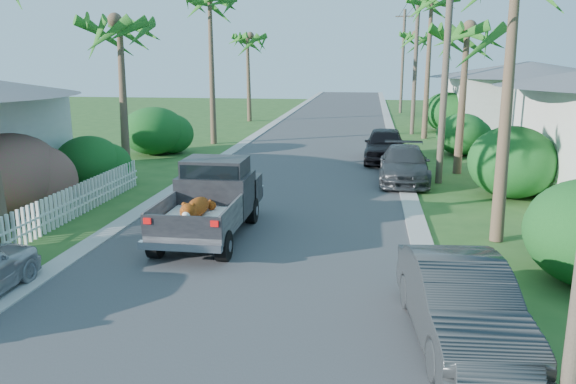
% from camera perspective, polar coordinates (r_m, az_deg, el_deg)
% --- Properties ---
extents(ground, '(120.00, 120.00, 0.00)m').
position_cam_1_polar(ground, '(10.69, -8.22, -13.11)').
color(ground, '#29511E').
rests_on(ground, ground).
extents(road, '(8.00, 100.00, 0.02)m').
position_cam_1_polar(road, '(34.60, 3.49, 5.45)').
color(road, '#38383A').
rests_on(road, ground).
extents(curb_left, '(0.60, 100.00, 0.06)m').
position_cam_1_polar(curb_left, '(35.21, -3.54, 5.62)').
color(curb_left, '#A5A39E').
rests_on(curb_left, ground).
extents(curb_right, '(0.60, 100.00, 0.06)m').
position_cam_1_polar(curb_right, '(34.51, 10.65, 5.26)').
color(curb_right, '#A5A39E').
rests_on(curb_right, ground).
extents(pickup_truck, '(1.98, 5.12, 2.06)m').
position_cam_1_polar(pickup_truck, '(15.67, -7.57, -0.54)').
color(pickup_truck, black).
rests_on(pickup_truck, ground).
extents(parked_car_rn, '(1.96, 4.48, 1.43)m').
position_cam_1_polar(parked_car_rn, '(10.09, 17.13, -10.78)').
color(parked_car_rn, '#292C2D').
rests_on(parked_car_rn, ground).
extents(parked_car_rm, '(2.06, 4.75, 1.36)m').
position_cam_1_polar(parked_car_rm, '(22.65, 11.73, 2.74)').
color(parked_car_rm, '#323538').
rests_on(parked_car_rm, ground).
extents(parked_car_rf, '(2.01, 4.69, 1.58)m').
position_cam_1_polar(parked_car_rf, '(26.94, 9.82, 4.71)').
color(parked_car_rf, black).
rests_on(parked_car_rf, ground).
extents(palm_l_b, '(4.40, 4.40, 7.40)m').
position_cam_1_polar(palm_l_b, '(23.29, -16.90, 16.26)').
color(palm_l_b, brown).
rests_on(palm_l_b, ground).
extents(palm_l_d, '(4.40, 4.40, 7.70)m').
position_cam_1_polar(palm_l_d, '(44.18, -4.11, 15.51)').
color(palm_l_d, brown).
rests_on(palm_l_d, ground).
extents(palm_r_b, '(4.40, 4.40, 7.20)m').
position_cam_1_polar(palm_r_b, '(24.48, 17.76, 15.57)').
color(palm_r_b, brown).
rests_on(palm_r_b, ground).
extents(palm_r_c, '(4.40, 4.40, 9.40)m').
position_cam_1_polar(palm_r_c, '(35.48, 14.40, 18.39)').
color(palm_r_c, brown).
rests_on(palm_r_c, ground).
extents(palm_r_d, '(4.40, 4.40, 8.00)m').
position_cam_1_polar(palm_r_d, '(49.33, 12.97, 15.33)').
color(palm_r_d, brown).
rests_on(palm_r_d, ground).
extents(shrub_l_b, '(3.00, 3.30, 2.60)m').
position_cam_1_polar(shrub_l_b, '(18.83, -26.33, 1.42)').
color(shrub_l_b, '#AD184A').
rests_on(shrub_l_b, ground).
extents(shrub_l_c, '(2.40, 2.64, 2.00)m').
position_cam_1_polar(shrub_l_c, '(22.03, -19.59, 2.79)').
color(shrub_l_c, '#124017').
rests_on(shrub_l_c, ground).
extents(shrub_l_d, '(3.20, 3.52, 2.40)m').
position_cam_1_polar(shrub_l_d, '(29.45, -13.48, 6.07)').
color(shrub_l_d, '#124017').
rests_on(shrub_l_d, ground).
extents(shrub_r_b, '(3.00, 3.30, 2.50)m').
position_cam_1_polar(shrub_r_b, '(21.05, 21.80, 2.84)').
color(shrub_r_b, '#124017').
rests_on(shrub_r_b, ground).
extents(shrub_r_c, '(2.60, 2.86, 2.10)m').
position_cam_1_polar(shrub_r_c, '(29.76, 17.29, 5.62)').
color(shrub_r_c, '#124017').
rests_on(shrub_r_c, ground).
extents(shrub_r_d, '(3.20, 3.52, 2.60)m').
position_cam_1_polar(shrub_r_d, '(39.64, 15.85, 7.86)').
color(shrub_r_d, '#124017').
rests_on(shrub_r_d, ground).
extents(picket_fence, '(0.10, 11.00, 1.00)m').
position_cam_1_polar(picket_fence, '(17.62, -22.13, -1.58)').
color(picket_fence, white).
rests_on(picket_fence, ground).
extents(house_right_far, '(9.00, 8.00, 4.60)m').
position_cam_1_polar(house_right_far, '(40.54, 23.02, 8.59)').
color(house_right_far, silver).
rests_on(house_right_far, ground).
extents(utility_pole_b, '(1.60, 0.26, 9.00)m').
position_cam_1_polar(utility_pole_b, '(22.33, 15.75, 12.50)').
color(utility_pole_b, brown).
rests_on(utility_pole_b, ground).
extents(utility_pole_c, '(1.60, 0.26, 9.00)m').
position_cam_1_polar(utility_pole_c, '(37.26, 12.83, 12.80)').
color(utility_pole_c, brown).
rests_on(utility_pole_c, ground).
extents(utility_pole_d, '(1.60, 0.26, 9.00)m').
position_cam_1_polar(utility_pole_d, '(52.23, 11.58, 12.92)').
color(utility_pole_d, brown).
rests_on(utility_pole_d, ground).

